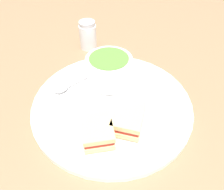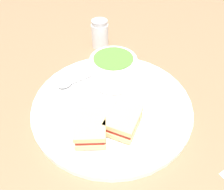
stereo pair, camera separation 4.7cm
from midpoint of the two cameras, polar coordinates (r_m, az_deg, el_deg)
The scene contains 7 objects.
ground_plane at distance 0.50m, azimuth -2.71°, elevation -3.17°, with size 2.40×2.40×0.00m, color #8E6B4C.
plate at distance 0.49m, azimuth -2.75°, elevation -2.38°, with size 0.36×0.36×0.02m.
soup_bowl at distance 0.52m, azimuth -3.40°, elevation 6.62°, with size 0.11×0.11×0.07m.
spoon at distance 0.53m, azimuth -15.05°, elevation 1.72°, with size 0.02×0.11×0.01m.
sandwich_half_near at distance 0.42m, azimuth -7.19°, elevation -9.23°, with size 0.09×0.09×0.03m.
sandwich_half_far at distance 0.43m, azimuth 1.12°, elevation -6.42°, with size 0.09×0.09×0.03m.
salt_shaker at distance 0.69m, azimuth -8.37°, elevation 15.14°, with size 0.05×0.05×0.08m.
Camera 1 is at (-0.25, 0.23, 0.37)m, focal length 35.00 mm.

